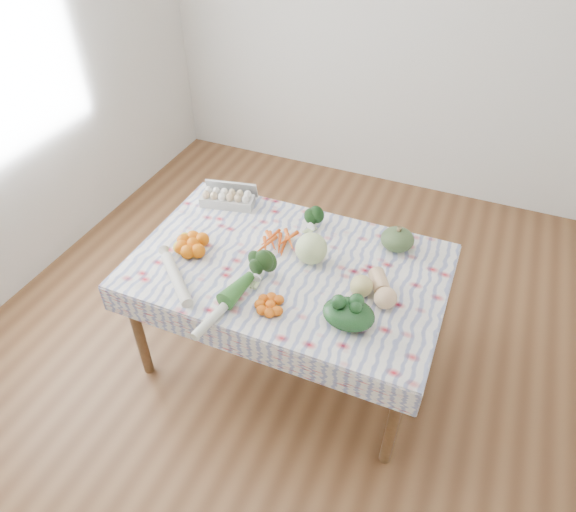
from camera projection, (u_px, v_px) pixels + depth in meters
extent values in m
plane|color=brown|center=(288.00, 354.00, 3.24)|extent=(4.50, 4.50, 0.00)
cube|color=silver|center=(403.00, 21.00, 3.90)|extent=(4.00, 0.04, 2.80)
cube|color=brown|center=(288.00, 269.00, 2.77)|extent=(1.60, 1.00, 0.04)
cylinder|color=brown|center=(138.00, 331.00, 2.92)|extent=(0.06, 0.06, 0.71)
cylinder|color=brown|center=(393.00, 422.00, 2.48)|extent=(0.06, 0.06, 0.71)
cylinder|color=brown|center=(214.00, 242.00, 3.54)|extent=(0.06, 0.06, 0.71)
cylinder|color=brown|center=(429.00, 302.00, 3.10)|extent=(0.06, 0.06, 0.71)
cube|color=silver|center=(288.00, 265.00, 2.75)|extent=(1.66, 1.06, 0.01)
cube|color=#B6B6B1|center=(227.00, 199.00, 3.13)|extent=(0.34, 0.19, 0.09)
cube|color=#D85113|center=(278.00, 244.00, 2.84)|extent=(0.24, 0.22, 0.04)
ellipsoid|color=#143713|center=(316.00, 220.00, 2.95)|extent=(0.17, 0.16, 0.12)
ellipsoid|color=#3F572F|center=(397.00, 239.00, 2.81)|extent=(0.19, 0.19, 0.12)
sphere|color=#C1D48A|center=(311.00, 249.00, 2.71)|extent=(0.22, 0.22, 0.17)
ellipsoid|color=tan|center=(382.00, 288.00, 2.53)|extent=(0.21, 0.27, 0.11)
cube|color=#E36205|center=(193.00, 244.00, 2.80)|extent=(0.32, 0.32, 0.08)
ellipsoid|color=#22441A|center=(259.00, 271.00, 2.63)|extent=(0.15, 0.15, 0.10)
cube|color=#D6590C|center=(270.00, 304.00, 2.48)|extent=(0.23, 0.23, 0.05)
sphere|color=#CFC071|center=(361.00, 286.00, 2.53)|extent=(0.14, 0.14, 0.11)
ellipsoid|color=black|center=(349.00, 314.00, 2.40)|extent=(0.28, 0.24, 0.11)
cylinder|color=beige|center=(176.00, 279.00, 2.62)|extent=(0.35, 0.32, 0.06)
cylinder|color=beige|center=(223.00, 307.00, 2.47)|extent=(0.12, 0.45, 0.05)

